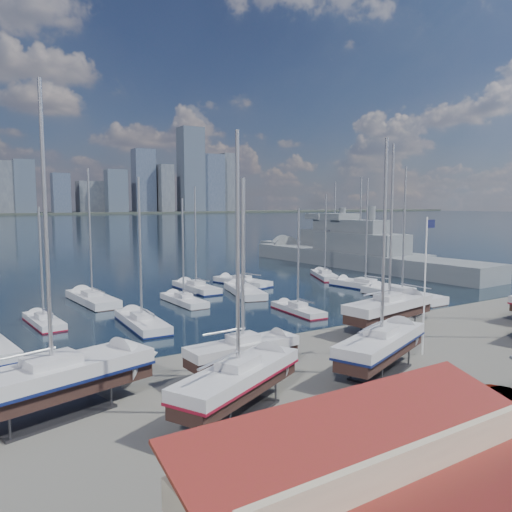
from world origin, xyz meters
TOP-DOWN VIEW (x-y plane):
  - ground at (0.00, -10.00)m, footprint 1400.00×1400.00m
  - shed_red at (-18.00, -26.00)m, footprint 14.70×9.45m
  - sailboat_cradle_0 at (-25.70, -7.13)m, footprint 11.98×6.09m
  - sailboat_cradle_1 at (-16.76, -12.31)m, footprint 9.98×6.84m
  - sailboat_cradle_2 at (-13.40, -7.22)m, footprint 8.31×2.72m
  - sailboat_cradle_3 at (-4.78, -11.76)m, footprint 10.47×6.33m
  - sailboat_cradle_4 at (4.86, -3.57)m, footprint 11.04×4.73m
  - sailboat_moored_1 at (-22.39, 15.90)m, footprint 2.92×8.26m
  - sailboat_moored_2 at (-15.55, 24.31)m, footprint 3.95×11.31m
  - sailboat_moored_3 at (-14.49, 10.02)m, footprint 3.31×10.20m
  - sailboat_moored_4 at (-6.44, 18.14)m, footprint 2.61×8.72m
  - sailboat_moored_5 at (-1.33, 25.40)m, footprint 2.94×9.98m
  - sailboat_moored_6 at (1.98, 6.78)m, footprint 2.74×8.10m
  - sailboat_moored_7 at (2.76, 19.34)m, footprint 5.58×10.98m
  - sailboat_moored_8 at (6.59, 26.37)m, footprint 5.12×10.22m
  - sailboat_moored_9 at (17.84, 6.19)m, footprint 3.27×11.40m
  - sailboat_moored_10 at (19.35, 14.08)m, footprint 4.61×11.10m
  - sailboat_moored_11 at (21.09, 24.84)m, footprint 6.39×9.54m
  - naval_ship_east at (35.50, 31.97)m, footprint 11.00×53.24m
  - naval_ship_west at (41.57, 45.97)m, footprint 8.08×46.75m
  - car_a at (-13.23, -19.75)m, footprint 2.31×4.68m
  - car_b at (-8.84, -21.14)m, footprint 4.54×1.99m
  - flagpole at (1.29, -10.49)m, footprint 0.97×0.12m

SIDE VIEW (x-z plane):
  - ground at x=0.00m, z-range 0.00..0.00m
  - sailboat_moored_11 at x=21.09m, z-range -6.67..7.28m
  - sailboat_moored_8 at x=6.59m, z-range -7.05..7.66m
  - sailboat_moored_5 at x=-1.33m, z-range -7.12..7.73m
  - sailboat_moored_3 at x=-14.49m, z-range -7.23..7.84m
  - sailboat_moored_10 at x=19.35m, z-range -7.74..8.36m
  - sailboat_moored_1 at x=-22.39m, z-range -5.75..6.36m
  - sailboat_moored_6 at x=1.98m, z-range -5.65..6.27m
  - sailboat_moored_7 at x=2.76m, z-range -7.66..8.31m
  - sailboat_moored_2 at x=-15.55m, z-range -8.06..8.71m
  - sailboat_moored_4 at x=-6.44m, z-range -6.22..6.87m
  - sailboat_moored_9 at x=17.84m, z-range -8.26..8.91m
  - car_b at x=-8.84m, z-range 0.00..1.45m
  - car_a at x=-13.23m, z-range 0.00..1.53m
  - naval_ship_west at x=41.57m, z-range -7.44..10.76m
  - naval_ship_east at x=35.50m, z-range -7.71..11.05m
  - sailboat_cradle_2 at x=-13.40m, z-range -4.84..8.75m
  - sailboat_cradle_1 at x=-16.76m, z-range -5.86..9.98m
  - sailboat_cradle_3 at x=-4.78m, z-range -6.08..10.26m
  - sailboat_cradle_4 at x=4.86m, z-range -6.52..10.81m
  - sailboat_cradle_0 at x=-25.70m, z-range -7.03..11.42m
  - shed_red at x=-18.00m, z-range 0.07..4.57m
  - flagpole at x=1.29m, z-range 0.76..11.65m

